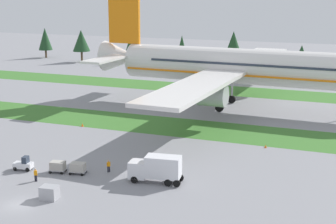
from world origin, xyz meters
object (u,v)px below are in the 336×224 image
Objects in this scene: baggage_tug at (24,164)px; cargo_dolly_lead at (58,166)px; ground_crew_loader at (109,165)px; airliner at (239,66)px; taxiway_marker_1 at (82,125)px; ground_crew_marshaller at (36,174)px; taxiway_marker_0 at (266,146)px; uld_container_3 at (49,193)px; catering_truck at (156,168)px; cargo_dolly_second at (78,167)px.

baggage_tug reaches higher than cargo_dolly_lead.
baggage_tug reaches higher than ground_crew_loader.
airliner is 123.57× the size of taxiway_marker_1.
airliner is 44.92× the size of ground_crew_marshaller.
ground_crew_marshaller is 35.75m from taxiway_marker_0.
baggage_tug is 11.63m from uld_container_3.
airliner reaches higher than uld_container_3.
ground_crew_loader is (7.27, 6.48, 0.00)m from ground_crew_marshaller.
baggage_tug is 1.60× the size of ground_crew_marshaller.
ground_crew_marshaller is at bearing 102.29° from catering_truck.
catering_truck is at bearing -41.83° from taxiway_marker_1.
airliner is 32.20× the size of cargo_dolly_lead.
ground_crew_marshaller and ground_crew_loader have the same top height.
uld_container_3 is 35.84m from taxiway_marker_0.
catering_truck reaches higher than ground_crew_marshaller.
airliner reaches higher than ground_crew_loader.
airliner is at bearing -26.54° from cargo_dolly_lead.
catering_truck reaches higher than baggage_tug.
baggage_tug reaches higher than taxiway_marker_1.
cargo_dolly_second is (2.86, 0.50, 0.00)m from cargo_dolly_lead.
airliner is 44.92× the size of ground_crew_loader.
taxiway_marker_0 is at bearing -62.93° from baggage_tug.
cargo_dolly_second is 24.78m from taxiway_marker_1.
taxiway_marker_0 is (10.52, 19.89, -1.71)m from catering_truck.
catering_truck is 15.75m from ground_crew_marshaller.
ground_crew_loader is (3.56, 2.10, 0.03)m from cargo_dolly_second.
cargo_dolly_second is 4.13m from ground_crew_loader.
uld_container_3 is (4.12, -8.15, -0.11)m from cargo_dolly_lead.
taxiway_marker_0 is (25.31, 25.24, -0.71)m from ground_crew_marshaller.
ground_crew_marshaller reaches higher than uld_container_3.
ground_crew_loader reaches higher than cargo_dolly_lead.
ground_crew_loader is 26.03m from taxiway_marker_0.
uld_container_3 is at bearing 178.30° from cargo_dolly_second.
airliner reaches higher than taxiway_marker_0.
cargo_dolly_lead is at bearing 88.41° from catering_truck.
uld_container_3 is (9.07, -7.28, -0.01)m from baggage_tug.
baggage_tug is at bearing 142.94° from ground_crew_loader.
baggage_tug is at bearing 141.27° from uld_container_3.
airliner is 48.11m from cargo_dolly_second.
taxiway_marker_1 is at bearing 12.49° from cargo_dolly_lead.
cargo_dolly_lead is at bearing 84.34° from ground_crew_marshaller.
catering_truck is (13.93, 1.47, 1.03)m from cargo_dolly_lead.
airliner reaches higher than ground_crew_marshaller.
cargo_dolly_second is 1.40× the size of ground_crew_loader.
cargo_dolly_lead is at bearing -90.00° from baggage_tug.
cargo_dolly_lead reaches higher than taxiway_marker_0.
airliner is 39.08× the size of uld_container_3.
catering_truck is at bearing -117.88° from taxiway_marker_0.
baggage_tug is at bearing 150.43° from ground_crew_marshaller.
uld_container_3 is at bearing -163.19° from cargo_dolly_lead.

